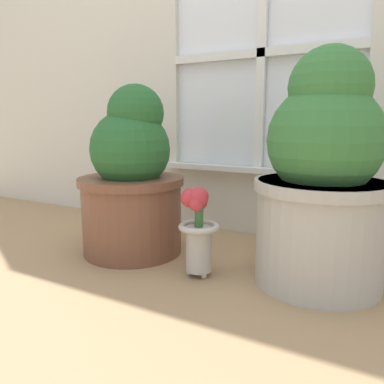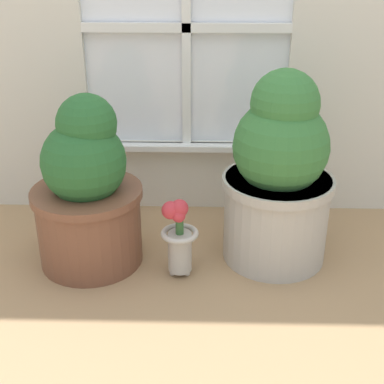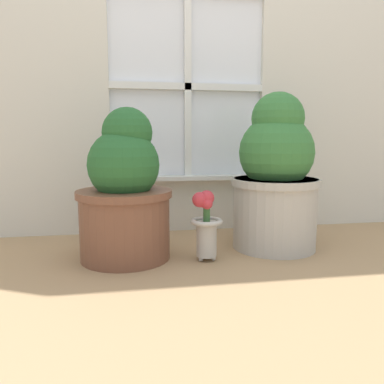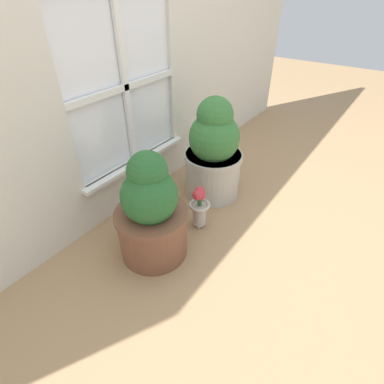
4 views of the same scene
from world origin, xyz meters
TOP-DOWN VIEW (x-y plane):
  - ground_plane at (0.00, 0.00)m, footprint 10.00×10.00m
  - potted_plant_left at (-0.34, 0.21)m, footprint 0.40×0.40m
  - potted_plant_right at (0.34, 0.26)m, footprint 0.40×0.40m
  - flower_vase at (-0.01, 0.12)m, footprint 0.13×0.13m

SIDE VIEW (x-z plane):
  - ground_plane at x=0.00m, z-range 0.00..0.00m
  - flower_vase at x=-0.01m, z-range 0.01..0.31m
  - potted_plant_left at x=-0.34m, z-range -0.04..0.60m
  - potted_plant_right at x=0.34m, z-range -0.03..0.69m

